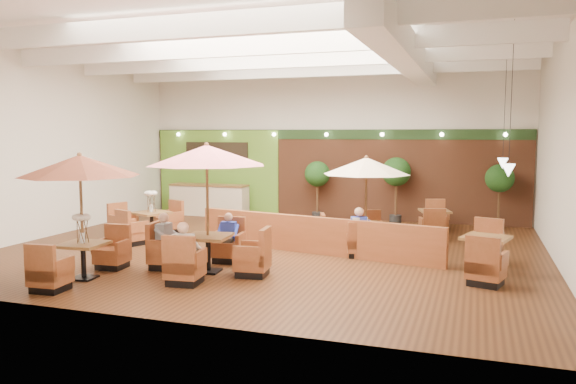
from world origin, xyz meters
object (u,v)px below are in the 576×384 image
at_px(table_1, 207,185).
at_px(topiary_2, 500,181).
at_px(table_2, 364,182).
at_px(service_counter, 209,200).
at_px(table_3, 144,223).
at_px(diner_3, 359,227).
at_px(booth_divider, 313,235).
at_px(diner_0, 184,247).
at_px(table_0, 80,184).
at_px(diner_2, 166,235).
at_px(topiary_1, 396,174).
at_px(diner_1, 228,232).
at_px(table_4, 485,255).
at_px(table_5, 435,223).
at_px(topiary_0, 317,176).
at_px(diner_4, 359,227).

distance_m(table_1, topiary_2, 10.29).
bearing_deg(table_2, service_counter, 127.49).
distance_m(table_2, table_3, 6.64).
xyz_separation_m(table_1, diner_3, (2.86, 2.64, -1.19)).
xyz_separation_m(booth_divider, topiary_2, (4.66, 5.44, 1.09)).
height_order(service_counter, booth_divider, service_counter).
bearing_deg(table_1, diner_0, -96.36).
bearing_deg(table_0, diner_2, 44.86).
xyz_separation_m(table_2, diner_3, (0.06, -0.92, -1.06)).
height_order(service_counter, topiary_1, topiary_1).
xyz_separation_m(table_1, table_3, (-3.68, 3.12, -1.49)).
xyz_separation_m(table_0, diner_1, (2.25, 2.44, -1.31)).
bearing_deg(service_counter, table_3, -86.96).
height_order(topiary_1, diner_1, topiary_1).
height_order(table_0, table_4, table_0).
xyz_separation_m(booth_divider, table_1, (-1.67, -2.66, 1.47)).
distance_m(table_1, table_5, 7.96).
bearing_deg(topiary_2, table_2, -127.78).
xyz_separation_m(table_2, topiary_0, (-2.55, 4.55, -0.25)).
height_order(service_counter, diner_4, diner_4).
xyz_separation_m(topiary_0, diner_4, (2.61, -5.47, -0.81)).
distance_m(table_5, topiary_2, 2.81).
bearing_deg(table_2, table_3, 164.20).
height_order(topiary_0, diner_3, topiary_0).
xyz_separation_m(table_1, diner_0, (0.00, -1.06, -1.17)).
xyz_separation_m(service_counter, table_1, (3.93, -7.91, 1.37)).
distance_m(table_1, diner_1, 1.62).
relative_size(diner_0, diner_4, 1.07).
relative_size(service_counter, diner_2, 3.60).
height_order(diner_2, diner_4, diner_2).
height_order(table_5, topiary_1, topiary_1).
bearing_deg(diner_3, diner_4, 0.00).
relative_size(table_1, diner_4, 3.65).
relative_size(topiary_1, diner_1, 3.13).
bearing_deg(service_counter, table_4, -31.58).
height_order(table_0, table_5, table_0).
distance_m(diner_3, diner_4, 0.00).
bearing_deg(diner_0, topiary_1, 66.28).
bearing_deg(diner_4, diner_3, 0.00).
relative_size(table_2, diner_3, 3.26).
bearing_deg(table_1, diner_1, 83.64).
height_order(table_1, diner_1, table_1).
bearing_deg(diner_3, diner_1, -167.94).
relative_size(service_counter, diner_4, 3.77).
height_order(table_0, diner_2, table_0).
bearing_deg(table_0, diner_3, 33.72).
bearing_deg(service_counter, table_2, -32.86).
xyz_separation_m(table_0, topiary_1, (5.28, 9.49, -0.34)).
relative_size(table_3, diner_3, 3.59).
bearing_deg(table_4, topiary_0, 148.11).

